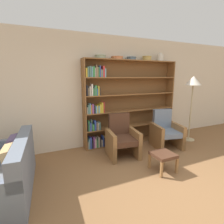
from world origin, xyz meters
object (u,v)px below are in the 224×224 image
(bowl_terracotta, at_px, (117,58))
(bowl_olive, at_px, (131,58))
(couch, at_px, (0,176))
(floor_lamp, at_px, (193,85))
(bowl_sage, at_px, (147,58))
(footstool, at_px, (163,156))
(bookshelf, at_px, (123,104))
(armchair_leather, at_px, (122,138))
(armchair_cushioned, at_px, (166,131))
(vase_tall, at_px, (160,58))
(bowl_slate, at_px, (100,57))

(bowl_terracotta, distance_m, bowl_olive, 0.40)
(couch, relative_size, floor_lamp, 0.94)
(bowl_sage, xyz_separation_m, footstool, (-0.67, -1.59, -1.94))
(bookshelf, bearing_deg, couch, -156.88)
(bowl_sage, bearing_deg, footstool, -112.83)
(armchair_leather, height_order, floor_lamp, floor_lamp)
(bookshelf, relative_size, footstool, 6.56)
(bowl_sage, height_order, armchair_leather, bowl_sage)
(bowl_terracotta, bearing_deg, bowl_olive, 0.00)
(armchair_leather, bearing_deg, bowl_sage, -140.11)
(bowl_terracotta, relative_size, bowl_olive, 1.19)
(armchair_cushioned, bearing_deg, floor_lamp, -161.98)
(bowl_sage, distance_m, armchair_leather, 2.22)
(bookshelf, bearing_deg, bowl_terracotta, -172.98)
(bowl_olive, distance_m, couch, 3.63)
(vase_tall, height_order, armchair_leather, vase_tall)
(vase_tall, bearing_deg, bowl_olive, -180.00)
(couch, distance_m, footstool, 2.72)
(bowl_olive, bearing_deg, bowl_slate, 180.00)
(bookshelf, xyz_separation_m, bowl_sage, (0.68, -0.02, 1.17))
(bowl_terracotta, bearing_deg, armchair_leather, -106.13)
(vase_tall, height_order, floor_lamp, vase_tall)
(bowl_slate, distance_m, bowl_sage, 1.31)
(bookshelf, bearing_deg, armchair_cushioned, -38.26)
(couch, bearing_deg, floor_lamp, -78.82)
(bookshelf, relative_size, floor_lamp, 1.46)
(bowl_sage, relative_size, footstool, 0.63)
(bowl_terracotta, bearing_deg, bowl_sage, 0.00)
(bowl_olive, distance_m, vase_tall, 0.91)
(bowl_slate, relative_size, armchair_cushioned, 0.30)
(bowl_olive, bearing_deg, vase_tall, 0.00)
(floor_lamp, bearing_deg, couch, -172.99)
(bowl_sage, height_order, floor_lamp, bowl_sage)
(vase_tall, bearing_deg, couch, -163.56)
(bowl_sage, relative_size, couch, 0.15)
(bowl_olive, relative_size, bowl_sage, 1.01)
(bowl_terracotta, height_order, bowl_sage, bowl_sage)
(vase_tall, relative_size, couch, 0.13)
(bookshelf, relative_size, couch, 1.55)
(bowl_slate, height_order, couch, bowl_slate)
(bowl_terracotta, relative_size, footstool, 0.75)
(bookshelf, xyz_separation_m, vase_tall, (1.11, -0.02, 1.20))
(bowl_slate, relative_size, bowl_olive, 1.09)
(bowl_olive, distance_m, armchair_leather, 2.02)
(vase_tall, bearing_deg, floor_lamp, -40.11)
(bowl_olive, bearing_deg, floor_lamp, -19.76)
(bookshelf, height_order, floor_lamp, bookshelf)
(bowl_terracotta, bearing_deg, bookshelf, 7.02)
(bowl_terracotta, distance_m, vase_tall, 1.31)
(bowl_slate, distance_m, vase_tall, 1.75)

